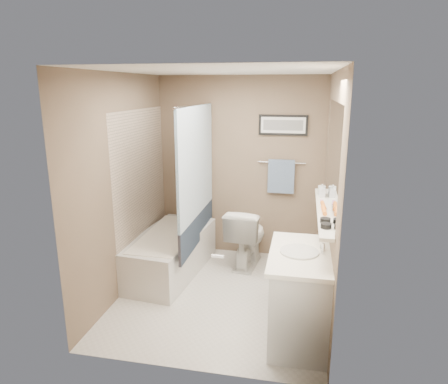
% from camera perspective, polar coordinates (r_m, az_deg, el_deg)
% --- Properties ---
extents(ground, '(2.50, 2.50, 0.00)m').
position_cam_1_polar(ground, '(4.60, -0.38, -14.46)').
color(ground, beige).
rests_on(ground, ground).
extents(ceiling, '(2.20, 2.50, 0.04)m').
position_cam_1_polar(ceiling, '(4.02, -0.44, 16.66)').
color(ceiling, white).
rests_on(ceiling, wall_back).
extents(wall_back, '(2.20, 0.04, 2.40)m').
position_cam_1_polar(wall_back, '(5.33, 2.30, 3.41)').
color(wall_back, brown).
rests_on(wall_back, ground).
extents(wall_front, '(2.20, 0.04, 2.40)m').
position_cam_1_polar(wall_front, '(3.01, -5.22, -5.63)').
color(wall_front, brown).
rests_on(wall_front, ground).
extents(wall_left, '(0.04, 2.50, 2.40)m').
position_cam_1_polar(wall_left, '(4.49, -14.02, 0.83)').
color(wall_left, brown).
rests_on(wall_left, ground).
extents(wall_right, '(0.04, 2.50, 2.40)m').
position_cam_1_polar(wall_right, '(4.08, 14.62, -0.61)').
color(wall_right, brown).
rests_on(wall_right, ground).
extents(tile_surround, '(0.02, 1.55, 2.00)m').
position_cam_1_polar(tile_surround, '(4.99, -11.58, -0.03)').
color(tile_surround, '#BFA790').
rests_on(tile_surround, wall_left).
extents(curtain_rod, '(0.02, 1.55, 0.02)m').
position_cam_1_polar(curtain_rod, '(4.60, -4.12, 12.27)').
color(curtain_rod, silver).
rests_on(curtain_rod, wall_left).
extents(curtain_upper, '(0.03, 1.45, 1.28)m').
position_cam_1_polar(curtain_upper, '(4.68, -3.97, 4.28)').
color(curtain_upper, silver).
rests_on(curtain_upper, curtain_rod).
extents(curtain_lower, '(0.03, 1.45, 0.36)m').
position_cam_1_polar(curtain_lower, '(4.89, -3.80, -5.21)').
color(curtain_lower, '#222F40').
rests_on(curtain_lower, curtain_rod).
extents(mirror, '(0.02, 1.60, 1.00)m').
position_cam_1_polar(mirror, '(3.84, 15.28, 4.85)').
color(mirror, silver).
rests_on(mirror, wall_right).
extents(shelf, '(0.12, 1.60, 0.03)m').
position_cam_1_polar(shelf, '(3.96, 13.98, -2.54)').
color(shelf, silver).
rests_on(shelf, wall_right).
extents(towel_bar, '(0.60, 0.02, 0.02)m').
position_cam_1_polar(towel_bar, '(5.24, 8.24, 4.19)').
color(towel_bar, silver).
rests_on(towel_bar, wall_back).
extents(towel, '(0.34, 0.05, 0.44)m').
position_cam_1_polar(towel, '(5.26, 8.16, 2.22)').
color(towel, '#829DBD').
rests_on(towel, towel_bar).
extents(art_frame, '(0.62, 0.02, 0.26)m').
position_cam_1_polar(art_frame, '(5.19, 8.45, 9.44)').
color(art_frame, black).
rests_on(art_frame, wall_back).
extents(art_mat, '(0.56, 0.00, 0.20)m').
position_cam_1_polar(art_mat, '(5.18, 8.44, 9.42)').
color(art_mat, white).
rests_on(art_mat, art_frame).
extents(art_image, '(0.50, 0.00, 0.13)m').
position_cam_1_polar(art_image, '(5.18, 8.44, 9.42)').
color(art_image, '#595959').
rests_on(art_image, art_mat).
extents(door, '(0.80, 0.02, 2.00)m').
position_cam_1_polar(door, '(2.98, 5.17, -10.05)').
color(door, silver).
rests_on(door, wall_front).
extents(door_handle, '(0.10, 0.02, 0.02)m').
position_cam_1_polar(door_handle, '(3.07, -0.93, -9.18)').
color(door_handle, silver).
rests_on(door_handle, door).
extents(bathtub, '(0.86, 1.57, 0.50)m').
position_cam_1_polar(bathtub, '(5.05, -7.82, -8.68)').
color(bathtub, silver).
rests_on(bathtub, ground).
extents(tub_rim, '(0.56, 1.36, 0.02)m').
position_cam_1_polar(tub_rim, '(4.96, -7.92, -6.03)').
color(tub_rim, white).
rests_on(tub_rim, bathtub).
extents(toilet, '(0.52, 0.81, 0.78)m').
position_cam_1_polar(toilet, '(5.18, 3.29, -6.32)').
color(toilet, white).
rests_on(toilet, ground).
extents(vanity, '(0.51, 0.91, 0.80)m').
position_cam_1_polar(vanity, '(3.80, 10.70, -14.61)').
color(vanity, silver).
rests_on(vanity, ground).
extents(countertop, '(0.54, 0.96, 0.04)m').
position_cam_1_polar(countertop, '(3.61, 10.86, -8.78)').
color(countertop, white).
rests_on(countertop, vanity).
extents(sink_basin, '(0.34, 0.34, 0.01)m').
position_cam_1_polar(sink_basin, '(3.60, 10.72, -8.36)').
color(sink_basin, silver).
rests_on(sink_basin, countertop).
extents(faucet_spout, '(0.02, 0.02, 0.10)m').
position_cam_1_polar(faucet_spout, '(3.59, 13.97, -7.89)').
color(faucet_spout, silver).
rests_on(faucet_spout, countertop).
extents(faucet_knob, '(0.05, 0.05, 0.05)m').
position_cam_1_polar(faucet_knob, '(3.69, 13.89, -7.59)').
color(faucet_knob, silver).
rests_on(faucet_knob, countertop).
extents(candle_bowl_near, '(0.09, 0.09, 0.04)m').
position_cam_1_polar(candle_bowl_near, '(3.42, 14.37, -4.69)').
color(candle_bowl_near, black).
rests_on(candle_bowl_near, shelf).
extents(candle_bowl_far, '(0.09, 0.09, 0.04)m').
position_cam_1_polar(candle_bowl_far, '(3.55, 14.27, -3.95)').
color(candle_bowl_far, black).
rests_on(candle_bowl_far, shelf).
extents(hair_brush_front, '(0.05, 0.22, 0.04)m').
position_cam_1_polar(hair_brush_front, '(3.83, 14.09, -2.55)').
color(hair_brush_front, orange).
rests_on(hair_brush_front, shelf).
extents(hair_brush_back, '(0.05, 0.22, 0.04)m').
position_cam_1_polar(hair_brush_back, '(3.98, 14.00, -1.88)').
color(hair_brush_back, '#D1641D').
rests_on(hair_brush_back, shelf).
extents(pink_comb, '(0.04, 0.16, 0.01)m').
position_cam_1_polar(pink_comb, '(4.17, 13.88, -1.38)').
color(pink_comb, pink).
rests_on(pink_comb, shelf).
extents(glass_jar, '(0.08, 0.08, 0.10)m').
position_cam_1_polar(glass_jar, '(4.44, 13.78, 0.22)').
color(glass_jar, silver).
rests_on(glass_jar, shelf).
extents(soap_bottle, '(0.07, 0.07, 0.14)m').
position_cam_1_polar(soap_bottle, '(4.36, 13.83, 0.19)').
color(soap_bottle, '#999999').
rests_on(soap_bottle, shelf).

